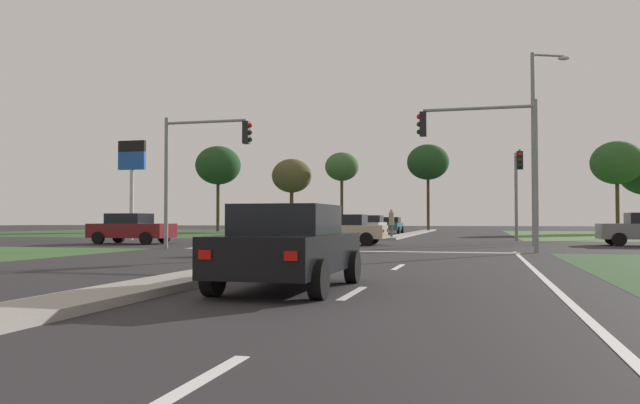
{
  "coord_description": "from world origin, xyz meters",
  "views": [
    {
      "loc": [
        5.57,
        -1.18,
        1.23
      ],
      "look_at": [
        -3.32,
        33.57,
        2.26
      ],
      "focal_mm": 35.17,
      "sensor_mm": 36.0,
      "label": 1
    }
  ],
  "objects_px": {
    "car_black_fifth": "(289,246)",
    "treeline_third": "(342,167)",
    "car_teal_seventh": "(391,225)",
    "treeline_fifth": "(617,163)",
    "pedestrian_at_median": "(391,220)",
    "treeline_second": "(292,176)",
    "traffic_signal_near_right": "(491,149)",
    "traffic_signal_far_right": "(518,179)",
    "fuel_price_totem": "(132,167)",
    "car_maroon_third": "(131,228)",
    "street_lamp_second": "(536,138)",
    "treeline_near": "(218,166)",
    "car_silver_second": "(371,226)",
    "treeline_fourth": "(428,162)",
    "traffic_signal_near_left": "(196,158)",
    "car_beige_fourth": "(343,229)"
  },
  "relations": [
    {
      "from": "car_silver_second",
      "to": "traffic_signal_near_right",
      "type": "bearing_deg",
      "value": 110.91
    },
    {
      "from": "treeline_near",
      "to": "treeline_fourth",
      "type": "relative_size",
      "value": 1.0
    },
    {
      "from": "car_maroon_third",
      "to": "treeline_second",
      "type": "relative_size",
      "value": 0.53
    },
    {
      "from": "car_maroon_third",
      "to": "car_black_fifth",
      "type": "distance_m",
      "value": 23.08
    },
    {
      "from": "fuel_price_totem",
      "to": "treeline_fourth",
      "type": "distance_m",
      "value": 36.15
    },
    {
      "from": "car_black_fifth",
      "to": "car_teal_seventh",
      "type": "height_order",
      "value": "car_black_fifth"
    },
    {
      "from": "car_silver_second",
      "to": "treeline_fifth",
      "type": "height_order",
      "value": "treeline_fifth"
    },
    {
      "from": "car_maroon_third",
      "to": "traffic_signal_far_right",
      "type": "relative_size",
      "value": 0.83
    },
    {
      "from": "treeline_fifth",
      "to": "traffic_signal_near_left",
      "type": "bearing_deg",
      "value": -122.45
    },
    {
      "from": "traffic_signal_far_right",
      "to": "street_lamp_second",
      "type": "xyz_separation_m",
      "value": [
        0.65,
        -4.25,
        1.71
      ]
    },
    {
      "from": "fuel_price_totem",
      "to": "treeline_third",
      "type": "distance_m",
      "value": 32.98
    },
    {
      "from": "treeline_fifth",
      "to": "pedestrian_at_median",
      "type": "bearing_deg",
      "value": -129.08
    },
    {
      "from": "treeline_third",
      "to": "pedestrian_at_median",
      "type": "bearing_deg",
      "value": -71.06
    },
    {
      "from": "treeline_second",
      "to": "traffic_signal_near_left",
      "type": "bearing_deg",
      "value": -78.62
    },
    {
      "from": "traffic_signal_near_right",
      "to": "treeline_fifth",
      "type": "bearing_deg",
      "value": 72.65
    },
    {
      "from": "car_black_fifth",
      "to": "car_teal_seventh",
      "type": "distance_m",
      "value": 45.79
    },
    {
      "from": "treeline_near",
      "to": "car_maroon_third",
      "type": "bearing_deg",
      "value": -73.54
    },
    {
      "from": "car_maroon_third",
      "to": "fuel_price_totem",
      "type": "height_order",
      "value": "fuel_price_totem"
    },
    {
      "from": "traffic_signal_near_right",
      "to": "treeline_near",
      "type": "bearing_deg",
      "value": 126.15
    },
    {
      "from": "street_lamp_second",
      "to": "treeline_near",
      "type": "bearing_deg",
      "value": 134.45
    },
    {
      "from": "traffic_signal_near_right",
      "to": "car_black_fifth",
      "type": "bearing_deg",
      "value": -104.98
    },
    {
      "from": "car_beige_fourth",
      "to": "traffic_signal_near_left",
      "type": "relative_size",
      "value": 0.76
    },
    {
      "from": "street_lamp_second",
      "to": "treeline_second",
      "type": "bearing_deg",
      "value": 124.02
    },
    {
      "from": "fuel_price_totem",
      "to": "treeline_second",
      "type": "height_order",
      "value": "treeline_second"
    },
    {
      "from": "car_teal_seventh",
      "to": "treeline_third",
      "type": "relative_size",
      "value": 0.51
    },
    {
      "from": "car_silver_second",
      "to": "treeline_third",
      "type": "xyz_separation_m",
      "value": [
        -6.76,
        20.5,
        6.21
      ]
    },
    {
      "from": "car_teal_seventh",
      "to": "treeline_fifth",
      "type": "xyz_separation_m",
      "value": [
        20.01,
        6.06,
        5.7
      ]
    },
    {
      "from": "car_teal_seventh",
      "to": "traffic_signal_near_right",
      "type": "relative_size",
      "value": 0.77
    },
    {
      "from": "car_black_fifth",
      "to": "treeline_third",
      "type": "xyz_separation_m",
      "value": [
        -11.35,
        56.22,
        6.25
      ]
    },
    {
      "from": "car_black_fifth",
      "to": "treeline_near",
      "type": "xyz_separation_m",
      "value": [
        -24.18,
        52.14,
        6.36
      ]
    },
    {
      "from": "treeline_near",
      "to": "traffic_signal_far_right",
      "type": "bearing_deg",
      "value": -41.93
    },
    {
      "from": "treeline_near",
      "to": "treeline_fifth",
      "type": "height_order",
      "value": "treeline_near"
    },
    {
      "from": "car_silver_second",
      "to": "car_maroon_third",
      "type": "relative_size",
      "value": 1.0
    },
    {
      "from": "pedestrian_at_median",
      "to": "treeline_fourth",
      "type": "xyz_separation_m",
      "value": [
        0.24,
        26.69,
        6.13
      ]
    },
    {
      "from": "pedestrian_at_median",
      "to": "treeline_second",
      "type": "xyz_separation_m",
      "value": [
        -14.46,
        25.3,
        4.82
      ]
    },
    {
      "from": "car_black_fifth",
      "to": "treeline_third",
      "type": "relative_size",
      "value": 0.48
    },
    {
      "from": "street_lamp_second",
      "to": "treeline_fourth",
      "type": "xyz_separation_m",
      "value": [
        -8.01,
        35.04,
        2.14
      ]
    },
    {
      "from": "traffic_signal_near_right",
      "to": "pedestrian_at_median",
      "type": "height_order",
      "value": "traffic_signal_near_right"
    },
    {
      "from": "street_lamp_second",
      "to": "treeline_second",
      "type": "xyz_separation_m",
      "value": [
        -22.71,
        33.64,
        0.83
      ]
    },
    {
      "from": "fuel_price_totem",
      "to": "car_maroon_third",
      "type": "bearing_deg",
      "value": -58.92
    },
    {
      "from": "pedestrian_at_median",
      "to": "street_lamp_second",
      "type": "bearing_deg",
      "value": -145.68
    },
    {
      "from": "traffic_signal_near_right",
      "to": "traffic_signal_far_right",
      "type": "bearing_deg",
      "value": 82.26
    },
    {
      "from": "car_silver_second",
      "to": "treeline_third",
      "type": "distance_m",
      "value": 22.46
    },
    {
      "from": "traffic_signal_near_right",
      "to": "treeline_near",
      "type": "distance_m",
      "value": 47.42
    },
    {
      "from": "car_silver_second",
      "to": "treeline_second",
      "type": "height_order",
      "value": "treeline_second"
    },
    {
      "from": "car_black_fifth",
      "to": "car_teal_seventh",
      "type": "bearing_deg",
      "value": 95.65
    },
    {
      "from": "car_black_fifth",
      "to": "traffic_signal_near_left",
      "type": "bearing_deg",
      "value": 121.26
    },
    {
      "from": "car_teal_seventh",
      "to": "treeline_fifth",
      "type": "distance_m",
      "value": 21.67
    },
    {
      "from": "car_teal_seventh",
      "to": "traffic_signal_near_right",
      "type": "xyz_separation_m",
      "value": [
        8.24,
        -31.63,
        3.18
      ]
    },
    {
      "from": "traffic_signal_far_right",
      "to": "treeline_fourth",
      "type": "distance_m",
      "value": 31.88
    }
  ]
}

